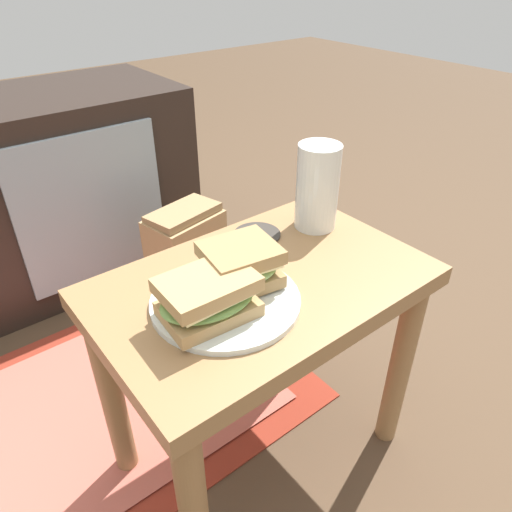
% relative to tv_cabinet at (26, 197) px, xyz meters
% --- Properties ---
extents(ground_plane, '(8.00, 8.00, 0.00)m').
position_rel_tv_cabinet_xyz_m(ground_plane, '(0.15, -0.95, -0.29)').
color(ground_plane, '#4C3826').
extents(side_table, '(0.56, 0.36, 0.46)m').
position_rel_tv_cabinet_xyz_m(side_table, '(0.15, -0.95, 0.08)').
color(side_table, olive).
rests_on(side_table, ground).
extents(tv_cabinet, '(0.96, 0.46, 0.58)m').
position_rel_tv_cabinet_xyz_m(tv_cabinet, '(0.00, 0.00, 0.00)').
color(tv_cabinet, black).
rests_on(tv_cabinet, ground).
extents(area_rug, '(0.99, 0.66, 0.01)m').
position_rel_tv_cabinet_xyz_m(area_rug, '(-0.11, -0.63, -0.29)').
color(area_rug, maroon).
rests_on(area_rug, ground).
extents(plate, '(0.23, 0.23, 0.01)m').
position_rel_tv_cabinet_xyz_m(plate, '(0.06, -0.96, 0.17)').
color(plate, silver).
rests_on(plate, side_table).
extents(sandwich_front, '(0.15, 0.11, 0.07)m').
position_rel_tv_cabinet_xyz_m(sandwich_front, '(0.02, -0.98, 0.21)').
color(sandwich_front, tan).
rests_on(sandwich_front, plate).
extents(sandwich_back, '(0.14, 0.12, 0.07)m').
position_rel_tv_cabinet_xyz_m(sandwich_back, '(0.10, -0.95, 0.22)').
color(sandwich_back, '#9E7A4C').
rests_on(sandwich_back, plate).
extents(beer_glass, '(0.08, 0.08, 0.17)m').
position_rel_tv_cabinet_xyz_m(beer_glass, '(0.34, -0.87, 0.25)').
color(beer_glass, silver).
rests_on(beer_glass, side_table).
extents(coaster, '(0.09, 0.09, 0.01)m').
position_rel_tv_cabinet_xyz_m(coaster, '(0.23, -0.83, 0.17)').
color(coaster, '#332D28').
rests_on(coaster, side_table).
extents(paper_bag, '(0.22, 0.17, 0.34)m').
position_rel_tv_cabinet_xyz_m(paper_bag, '(0.28, -0.45, -0.12)').
color(paper_bag, tan).
rests_on(paper_bag, ground).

